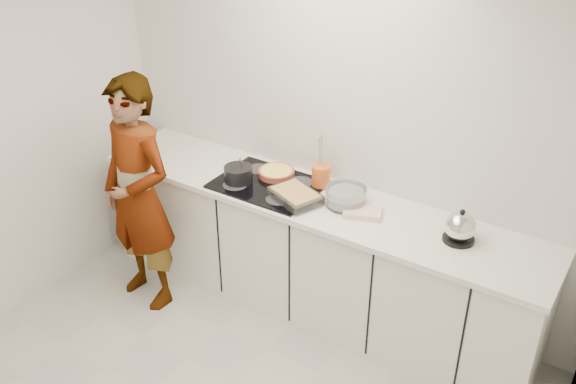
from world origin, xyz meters
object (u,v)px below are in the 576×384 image
Objects in this scene: tart_dish at (276,172)px; mixing_bowl at (346,197)px; kettle at (460,228)px; saucepan at (238,174)px; hob at (268,184)px; baking_dish at (295,195)px; cook at (138,196)px; utensil_crock at (321,176)px.

mixing_bowl is at bearing -6.94° from tart_dish.
tart_dish is at bearing 176.84° from kettle.
kettle is at bearing 5.11° from saucepan.
hob is 1.83× the size of baking_dish.
kettle is (1.35, 0.06, 0.09)m from hob.
hob is 0.42× the size of cook.
baking_dish is 0.33m from mixing_bowl.
cook reaches higher than saucepan.
baking_dish is at bearing 31.42° from cook.
mixing_bowl is 1.43m from cook.
kettle is 1.04m from utensil_crock.
kettle is (1.37, -0.08, 0.05)m from tart_dish.
utensil_crock is 0.09× the size of cook.
tart_dish is 0.97m from cook.
utensil_crock is (0.32, 0.18, 0.07)m from hob.
baking_dish is 1.08m from kettle.
saucepan is (-0.18, -0.21, 0.03)m from tart_dish.
hob is at bearing -82.42° from tart_dish.
utensil_crock is at bearing 8.78° from tart_dish.
cook reaches higher than baking_dish.
utensil_crock is (0.04, 0.27, 0.03)m from baking_dish.
tart_dish is at bearing 50.64° from cook.
baking_dish is at bearing -0.38° from saucepan.
baking_dish is at bearing -172.50° from kettle.
tart_dish reaches higher than hob.
mixing_bowl is (0.60, -0.07, 0.02)m from tart_dish.
tart_dish is 2.02× the size of utensil_crock.
saucepan is 0.78m from mixing_bowl.
kettle reaches higher than baking_dish.
cook is at bearing -136.46° from tart_dish.
utensil_crock reaches higher than hob.
saucepan reaches higher than tart_dish.
hob is 0.37m from utensil_crock.
cook reaches higher than kettle.
baking_dish is 1.61× the size of kettle.
hob is 2.23× the size of tart_dish.
tart_dish is at bearing 143.82° from baking_dish.
saucepan is 0.84× the size of kettle.
mixing_bowl is 0.17× the size of cook.
hob is 0.29m from baking_dish.
cook is (-2.07, -0.59, -0.14)m from kettle.
saucepan is 0.47m from baking_dish.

